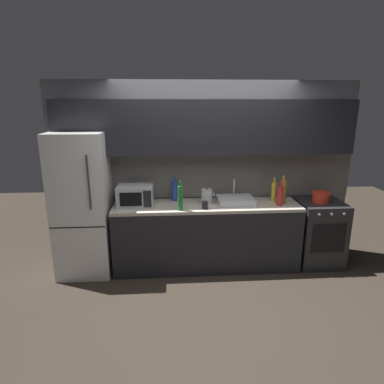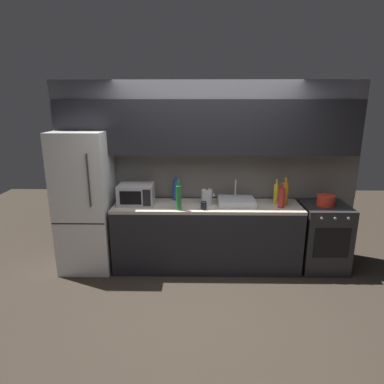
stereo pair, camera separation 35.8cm
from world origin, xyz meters
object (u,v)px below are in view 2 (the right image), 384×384
(kettle, at_px, (207,197))
(wine_bottle_amber, at_px, (285,194))
(microwave, at_px, (136,194))
(mug_dark, at_px, (204,206))
(cooking_pot, at_px, (326,200))
(wine_bottle_green, at_px, (179,198))
(wine_bottle_red, at_px, (281,198))
(wine_bottle_yellow, at_px, (276,193))
(oven_range, at_px, (323,237))
(wine_bottle_blue, at_px, (176,190))
(refrigerator, at_px, (85,202))

(kettle, relative_size, wine_bottle_amber, 0.60)
(microwave, bearing_deg, mug_dark, -13.31)
(wine_bottle_amber, xyz_separation_m, cooking_pot, (0.54, -0.00, -0.09))
(wine_bottle_green, bearing_deg, wine_bottle_red, 4.77)
(wine_bottle_red, xyz_separation_m, wine_bottle_yellow, (-0.03, 0.19, 0.00))
(oven_range, relative_size, wine_bottle_yellow, 2.73)
(cooking_pot, bearing_deg, wine_bottle_green, -173.64)
(wine_bottle_amber, relative_size, mug_dark, 3.72)
(oven_range, xyz_separation_m, mug_dark, (-1.62, -0.19, 0.50))
(wine_bottle_yellow, distance_m, mug_dark, 1.02)
(wine_bottle_amber, xyz_separation_m, wine_bottle_blue, (-1.45, 0.21, -0.01))
(refrigerator, relative_size, kettle, 8.37)
(wine_bottle_blue, bearing_deg, cooking_pot, -6.01)
(refrigerator, height_order, oven_range, refrigerator)
(oven_range, height_order, microwave, microwave)
(wine_bottle_green, bearing_deg, wine_bottle_amber, 8.93)
(wine_bottle_red, relative_size, cooking_pot, 1.40)
(kettle, height_order, wine_bottle_green, wine_bottle_green)
(oven_range, xyz_separation_m, wine_bottle_blue, (-2.00, 0.21, 0.59))
(kettle, distance_m, wine_bottle_amber, 1.03)
(wine_bottle_yellow, height_order, wine_bottle_blue, wine_bottle_blue)
(wine_bottle_green, distance_m, mug_dark, 0.33)
(oven_range, height_order, kettle, kettle)
(refrigerator, relative_size, wine_bottle_green, 4.92)
(kettle, relative_size, wine_bottle_green, 0.59)
(microwave, bearing_deg, refrigerator, -178.45)
(wine_bottle_green, distance_m, wine_bottle_blue, 0.43)
(cooking_pot, bearing_deg, kettle, 179.20)
(wine_bottle_amber, distance_m, wine_bottle_blue, 1.47)
(oven_range, bearing_deg, kettle, 179.15)
(oven_range, relative_size, wine_bottle_amber, 2.42)
(wine_bottle_red, xyz_separation_m, mug_dark, (-1.00, -0.09, -0.08))
(wine_bottle_green, bearing_deg, oven_range, 6.28)
(refrigerator, height_order, wine_bottle_blue, refrigerator)
(microwave, relative_size, kettle, 2.06)
(refrigerator, distance_m, microwave, 0.69)
(wine_bottle_red, distance_m, wine_bottle_green, 1.32)
(microwave, height_order, kettle, microwave)
(wine_bottle_red, bearing_deg, oven_range, 9.41)
(oven_range, relative_size, kettle, 4.04)
(wine_bottle_amber, distance_m, wine_bottle_green, 1.40)
(wine_bottle_yellow, relative_size, mug_dark, 3.30)
(microwave, distance_m, mug_dark, 0.92)
(wine_bottle_amber, distance_m, mug_dark, 1.10)
(kettle, bearing_deg, wine_bottle_green, -146.69)
(wine_bottle_amber, bearing_deg, mug_dark, -169.66)
(kettle, xyz_separation_m, wine_bottle_amber, (1.03, -0.02, 0.06))
(wine_bottle_amber, height_order, cooking_pot, wine_bottle_amber)
(kettle, bearing_deg, microwave, -179.78)
(oven_range, bearing_deg, wine_bottle_blue, 173.99)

